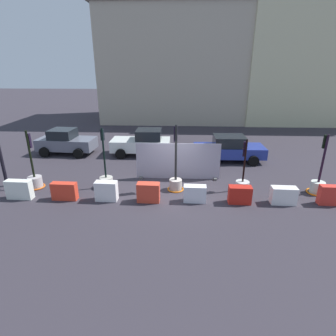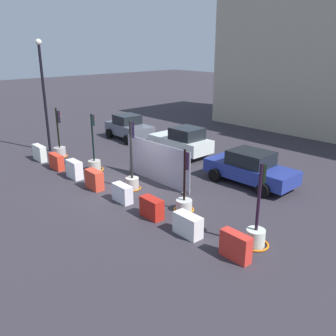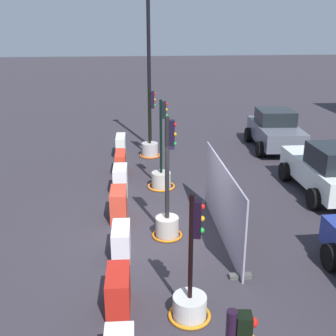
{
  "view_description": "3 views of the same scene",
  "coord_description": "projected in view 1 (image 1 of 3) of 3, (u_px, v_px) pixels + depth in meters",
  "views": [
    {
      "loc": [
        0.3,
        -12.24,
        5.79
      ],
      "look_at": [
        -0.26,
        0.18,
        1.06
      ],
      "focal_mm": 29.02,
      "sensor_mm": 36.0,
      "label": 1
    },
    {
      "loc": [
        12.83,
        -9.49,
        6.39
      ],
      "look_at": [
        1.73,
        0.75,
        1.25
      ],
      "focal_mm": 38.86,
      "sensor_mm": 36.0,
      "label": 2
    },
    {
      "loc": [
        10.11,
        -1.0,
        5.44
      ],
      "look_at": [
        -1.46,
        0.15,
        1.36
      ],
      "focal_mm": 45.14,
      "sensor_mm": 36.0,
      "label": 3
    }
  ],
  "objects": [
    {
      "name": "construction_barrier_4",
      "position": [
        195.0,
        194.0,
        12.17
      ],
      "size": [
        1.02,
        0.46,
        0.77
      ],
      "color": "white",
      "rests_on": "ground_plane"
    },
    {
      "name": "car_blue_estate",
      "position": [
        229.0,
        149.0,
        17.31
      ],
      "size": [
        4.43,
        2.21,
        1.62
      ],
      "color": "navy",
      "rests_on": "ground_plane"
    },
    {
      "name": "construction_barrier_0",
      "position": [
        19.0,
        189.0,
        12.44
      ],
      "size": [
        1.17,
        0.41,
        0.9
      ],
      "color": "white",
      "rests_on": "ground_plane"
    },
    {
      "name": "traffic_light_2",
      "position": [
        176.0,
        179.0,
        13.27
      ],
      "size": [
        0.81,
        0.81,
        3.24
      ],
      "color": "#B8ACA3",
      "rests_on": "ground_plane"
    },
    {
      "name": "ground_plane",
      "position": [
        173.0,
        189.0,
        13.5
      ],
      "size": [
        120.0,
        120.0,
        0.0
      ],
      "primitive_type": "plane",
      "color": "#332E36"
    },
    {
      "name": "construction_barrier_7",
      "position": [
        331.0,
        195.0,
        11.9
      ],
      "size": [
        1.05,
        0.4,
        0.89
      ],
      "color": "red",
      "rests_on": "ground_plane"
    },
    {
      "name": "car_white_van",
      "position": [
        143.0,
        143.0,
        18.46
      ],
      "size": [
        3.95,
        2.18,
        1.76
      ],
      "color": "white",
      "rests_on": "ground_plane"
    },
    {
      "name": "car_grey_saloon",
      "position": [
        66.0,
        142.0,
        18.71
      ],
      "size": [
        3.94,
        2.32,
        1.71
      ],
      "color": "slate",
      "rests_on": "ground_plane"
    },
    {
      "name": "site_fence_panel",
      "position": [
        178.0,
        162.0,
        14.47
      ],
      "size": [
        4.47,
        0.5,
        1.98
      ],
      "color": "#9894A8",
      "rests_on": "ground_plane"
    },
    {
      "name": "traffic_light_4",
      "position": [
        318.0,
        184.0,
        12.97
      ],
      "size": [
        0.94,
        0.94,
        2.9
      ],
      "color": "silver",
      "rests_on": "ground_plane"
    },
    {
      "name": "traffic_light_0",
      "position": [
        35.0,
        179.0,
        13.57
      ],
      "size": [
        0.87,
        0.87,
        2.93
      ],
      "color": "#B3AAAC",
      "rests_on": "ground_plane"
    },
    {
      "name": "construction_barrier_6",
      "position": [
        283.0,
        195.0,
        11.99
      ],
      "size": [
        1.1,
        0.51,
        0.79
      ],
      "color": "white",
      "rests_on": "ground_plane"
    },
    {
      "name": "construction_barrier_3",
      "position": [
        148.0,
        192.0,
        12.16
      ],
      "size": [
        1.02,
        0.49,
        0.89
      ],
      "color": "red",
      "rests_on": "ground_plane"
    },
    {
      "name": "construction_barrier_1",
      "position": [
        64.0,
        191.0,
        12.37
      ],
      "size": [
        1.15,
        0.41,
        0.82
      ],
      "color": "red",
      "rests_on": "ground_plane"
    },
    {
      "name": "traffic_light_1",
      "position": [
        106.0,
        180.0,
        13.6
      ],
      "size": [
        0.95,
        0.95,
        3.04
      ],
      "color": "#B9B3A8",
      "rests_on": "ground_plane"
    },
    {
      "name": "construction_barrier_2",
      "position": [
        106.0,
        191.0,
        12.27
      ],
      "size": [
        1.0,
        0.48,
        0.91
      ],
      "color": "white",
      "rests_on": "ground_plane"
    },
    {
      "name": "traffic_light_3",
      "position": [
        242.0,
        182.0,
        13.3
      ],
      "size": [
        0.84,
        0.84,
        2.58
      ],
      "color": "silver",
      "rests_on": "ground_plane"
    },
    {
      "name": "building_corner_block",
      "position": [
        323.0,
        58.0,
        28.76
      ],
      "size": [
        17.77,
        9.82,
        12.94
      ],
      "color": "beige",
      "rests_on": "ground_plane"
    },
    {
      "name": "building_main_facade",
      "position": [
        187.0,
        65.0,
        29.61
      ],
      "size": [
        18.53,
        9.41,
        11.56
      ],
      "color": "#B6AA94",
      "rests_on": "ground_plane"
    },
    {
      "name": "construction_barrier_5",
      "position": [
        240.0,
        195.0,
        12.04
      ],
      "size": [
        1.01,
        0.49,
        0.8
      ],
      "color": "red",
      "rests_on": "ground_plane"
    }
  ]
}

